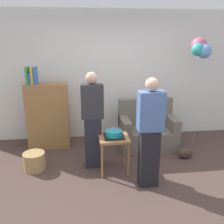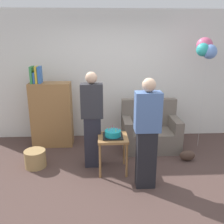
# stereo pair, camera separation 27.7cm
# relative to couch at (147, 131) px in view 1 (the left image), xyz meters

# --- Properties ---
(ground_plane) EXTENTS (8.00, 8.00, 0.00)m
(ground_plane) POSITION_rel_couch_xyz_m (-0.65, -1.31, -0.34)
(ground_plane) COLOR #4C3833
(wall_back) EXTENTS (6.00, 0.10, 2.70)m
(wall_back) POSITION_rel_couch_xyz_m (-0.65, 0.74, 1.01)
(wall_back) COLOR silver
(wall_back) RESTS_ON ground_plane
(couch) EXTENTS (1.10, 0.70, 0.96)m
(couch) POSITION_rel_couch_xyz_m (0.00, 0.00, 0.00)
(couch) COLOR #6B6056
(couch) RESTS_ON ground_plane
(bookshelf) EXTENTS (0.80, 0.36, 1.62)m
(bookshelf) POSITION_rel_couch_xyz_m (-1.97, 0.24, 0.33)
(bookshelf) COLOR olive
(bookshelf) RESTS_ON ground_plane
(side_table) EXTENTS (0.48, 0.48, 0.61)m
(side_table) POSITION_rel_couch_xyz_m (-0.79, -0.87, 0.17)
(side_table) COLOR olive
(side_table) RESTS_ON ground_plane
(birthday_cake) EXTENTS (0.32, 0.32, 0.17)m
(birthday_cake) POSITION_rel_couch_xyz_m (-0.79, -0.87, 0.32)
(birthday_cake) COLOR black
(birthday_cake) RESTS_ON side_table
(person_blowing_candles) EXTENTS (0.36, 0.22, 1.63)m
(person_blowing_candles) POSITION_rel_couch_xyz_m (-1.12, -0.67, 0.49)
(person_blowing_candles) COLOR #23232D
(person_blowing_candles) RESTS_ON ground_plane
(person_holding_cake) EXTENTS (0.36, 0.22, 1.63)m
(person_holding_cake) POSITION_rel_couch_xyz_m (-0.33, -1.33, 0.49)
(person_holding_cake) COLOR black
(person_holding_cake) RESTS_ON ground_plane
(wicker_basket) EXTENTS (0.36, 0.36, 0.30)m
(wicker_basket) POSITION_rel_couch_xyz_m (-2.11, -0.68, -0.19)
(wicker_basket) COLOR #A88451
(wicker_basket) RESTS_ON ground_plane
(handbag) EXTENTS (0.28, 0.14, 0.20)m
(handbag) POSITION_rel_couch_xyz_m (0.57, -0.60, -0.24)
(handbag) COLOR #473328
(handbag) RESTS_ON ground_plane
(balloon_bunch) EXTENTS (0.37, 0.42, 2.15)m
(balloon_bunch) POSITION_rel_couch_xyz_m (0.97, 0.03, 1.61)
(balloon_bunch) COLOR silver
(balloon_bunch) RESTS_ON ground_plane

